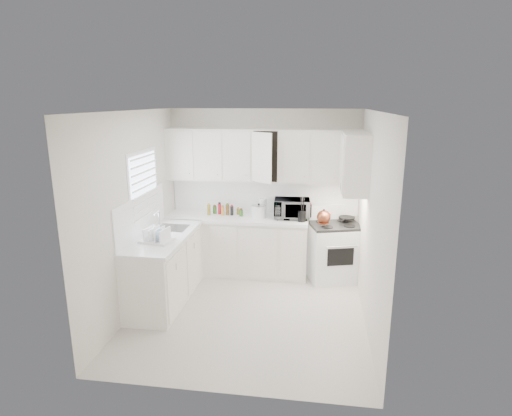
% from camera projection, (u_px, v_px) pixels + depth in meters
% --- Properties ---
extents(floor, '(3.20, 3.20, 0.00)m').
position_uv_depth(floor, '(248.00, 312.00, 5.57)').
color(floor, beige).
rests_on(floor, ground).
extents(ceiling, '(3.20, 3.20, 0.00)m').
position_uv_depth(ceiling, '(247.00, 111.00, 4.93)').
color(ceiling, white).
rests_on(ceiling, ground).
extents(wall_back, '(3.00, 0.00, 3.00)m').
position_uv_depth(wall_back, '(264.00, 191.00, 6.79)').
color(wall_back, silver).
rests_on(wall_back, ground).
extents(wall_front, '(3.00, 0.00, 3.00)m').
position_uv_depth(wall_front, '(219.00, 266.00, 3.72)').
color(wall_front, silver).
rests_on(wall_front, ground).
extents(wall_left, '(0.00, 3.20, 3.20)m').
position_uv_depth(wall_left, '(134.00, 213.00, 5.46)').
color(wall_left, silver).
rests_on(wall_left, ground).
extents(wall_right, '(0.00, 3.20, 3.20)m').
position_uv_depth(wall_right, '(372.00, 223.00, 5.04)').
color(wall_right, silver).
rests_on(wall_right, ground).
extents(window_blinds, '(0.06, 0.96, 1.06)m').
position_uv_depth(window_blinds, '(145.00, 189.00, 5.73)').
color(window_blinds, white).
rests_on(window_blinds, wall_left).
extents(lower_cabinets_back, '(2.22, 0.60, 0.90)m').
position_uv_depth(lower_cabinets_back, '(237.00, 246.00, 6.76)').
color(lower_cabinets_back, silver).
rests_on(lower_cabinets_back, floor).
extents(lower_cabinets_left, '(0.60, 1.60, 0.90)m').
position_uv_depth(lower_cabinets_left, '(165.00, 270.00, 5.82)').
color(lower_cabinets_left, silver).
rests_on(lower_cabinets_left, floor).
extents(countertop_back, '(2.24, 0.64, 0.05)m').
position_uv_depth(countertop_back, '(237.00, 218.00, 6.64)').
color(countertop_back, white).
rests_on(countertop_back, lower_cabinets_back).
extents(countertop_left, '(0.64, 1.62, 0.05)m').
position_uv_depth(countertop_left, '(164.00, 237.00, 5.70)').
color(countertop_left, white).
rests_on(countertop_left, lower_cabinets_left).
extents(backsplash_back, '(2.98, 0.02, 0.55)m').
position_uv_depth(backsplash_back, '(264.00, 196.00, 6.80)').
color(backsplash_back, white).
rests_on(backsplash_back, wall_back).
extents(backsplash_left, '(0.02, 1.60, 0.55)m').
position_uv_depth(backsplash_left, '(141.00, 215.00, 5.67)').
color(backsplash_left, white).
rests_on(backsplash_left, wall_left).
extents(upper_cabinets_back, '(3.00, 0.33, 0.80)m').
position_uv_depth(upper_cabinets_back, '(263.00, 181.00, 6.58)').
color(upper_cabinets_back, silver).
rests_on(upper_cabinets_back, wall_back).
extents(upper_cabinets_right, '(0.33, 0.90, 0.80)m').
position_uv_depth(upper_cabinets_right, '(353.00, 192.00, 5.80)').
color(upper_cabinets_right, silver).
rests_on(upper_cabinets_right, wall_right).
extents(sink, '(0.42, 0.38, 0.30)m').
position_uv_depth(sink, '(172.00, 220.00, 6.00)').
color(sink, gray).
rests_on(sink, countertop_left).
extents(stove, '(0.88, 0.79, 1.14)m').
position_uv_depth(stove, '(334.00, 244.00, 6.50)').
color(stove, white).
rests_on(stove, floor).
extents(tea_kettle, '(0.31, 0.28, 0.24)m').
position_uv_depth(tea_kettle, '(324.00, 216.00, 6.25)').
color(tea_kettle, '#973C29').
rests_on(tea_kettle, stove).
extents(frying_pan, '(0.39, 0.48, 0.04)m').
position_uv_depth(frying_pan, '(347.00, 217.00, 6.53)').
color(frying_pan, black).
rests_on(frying_pan, stove).
extents(microwave, '(0.56, 0.33, 0.37)m').
position_uv_depth(microwave, '(292.00, 207.00, 6.49)').
color(microwave, gray).
rests_on(microwave, countertop_back).
extents(rice_cooker, '(0.25, 0.25, 0.22)m').
position_uv_depth(rice_cooker, '(259.00, 210.00, 6.55)').
color(rice_cooker, white).
rests_on(rice_cooker, countertop_back).
extents(paper_towel, '(0.12, 0.12, 0.27)m').
position_uv_depth(paper_towel, '(263.00, 207.00, 6.67)').
color(paper_towel, white).
rests_on(paper_towel, countertop_back).
extents(utensil_crock, '(0.15, 0.15, 0.39)m').
position_uv_depth(utensil_crock, '(302.00, 209.00, 6.30)').
color(utensil_crock, black).
rests_on(utensil_crock, countertop_back).
extents(dish_rack, '(0.43, 0.35, 0.21)m').
position_uv_depth(dish_rack, '(156.00, 234.00, 5.42)').
color(dish_rack, white).
rests_on(dish_rack, countertop_left).
extents(spice_left_0, '(0.06, 0.06, 0.13)m').
position_uv_depth(spice_left_0, '(210.00, 209.00, 6.80)').
color(spice_left_0, olive).
rests_on(spice_left_0, countertop_back).
extents(spice_left_1, '(0.06, 0.06, 0.13)m').
position_uv_depth(spice_left_1, '(213.00, 211.00, 6.71)').
color(spice_left_1, '#346B23').
rests_on(spice_left_1, countertop_back).
extents(spice_left_2, '(0.06, 0.06, 0.13)m').
position_uv_depth(spice_left_2, '(219.00, 210.00, 6.78)').
color(spice_left_2, '#B3172B').
rests_on(spice_left_2, countertop_back).
extents(spice_left_3, '(0.06, 0.06, 0.13)m').
position_uv_depth(spice_left_3, '(223.00, 211.00, 6.68)').
color(spice_left_3, '#C9872F').
rests_on(spice_left_3, countertop_back).
extents(spice_left_4, '(0.06, 0.06, 0.13)m').
position_uv_depth(spice_left_4, '(229.00, 210.00, 6.76)').
color(spice_left_4, brown).
rests_on(spice_left_4, countertop_back).
extents(spice_left_5, '(0.06, 0.06, 0.13)m').
position_uv_depth(spice_left_5, '(232.00, 212.00, 6.66)').
color(spice_left_5, black).
rests_on(spice_left_5, countertop_back).
extents(spice_left_6, '(0.06, 0.06, 0.13)m').
position_uv_depth(spice_left_6, '(238.00, 210.00, 6.74)').
color(spice_left_6, olive).
rests_on(spice_left_6, countertop_back).
extents(spice_left_7, '(0.06, 0.06, 0.13)m').
position_uv_depth(spice_left_7, '(241.00, 212.00, 6.64)').
color(spice_left_7, '#346B23').
rests_on(spice_left_7, countertop_back).
extents(sauce_right_0, '(0.06, 0.06, 0.19)m').
position_uv_depth(sauce_right_0, '(299.00, 210.00, 6.64)').
color(sauce_right_0, '#B3172B').
rests_on(sauce_right_0, countertop_back).
extents(sauce_right_1, '(0.06, 0.06, 0.19)m').
position_uv_depth(sauce_right_1, '(303.00, 211.00, 6.57)').
color(sauce_right_1, '#C9872F').
rests_on(sauce_right_1, countertop_back).
extents(sauce_right_2, '(0.06, 0.06, 0.19)m').
position_uv_depth(sauce_right_2, '(306.00, 210.00, 6.62)').
color(sauce_right_2, brown).
rests_on(sauce_right_2, countertop_back).
extents(sauce_right_3, '(0.06, 0.06, 0.19)m').
position_uv_depth(sauce_right_3, '(310.00, 211.00, 6.55)').
color(sauce_right_3, black).
rests_on(sauce_right_3, countertop_back).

